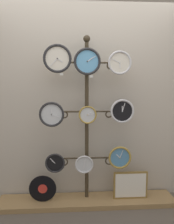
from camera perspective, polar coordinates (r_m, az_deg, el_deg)
The scene contains 17 objects.
ground_plane at distance 2.67m, azimuth 0.57°, elevation -26.42°, with size 12.00×12.00×0.00m, color brown.
shop_wall at distance 2.81m, azimuth -0.28°, elevation 5.50°, with size 4.40×0.04×2.80m.
low_shelf at distance 2.95m, azimuth 0.01°, elevation -22.23°, with size 2.20×0.36×0.06m.
display_stand at distance 2.75m, azimuth -0.07°, elevation -9.36°, with size 0.67×0.44×2.06m.
clock_top_left at distance 2.57m, azimuth -7.76°, elevation 13.66°, with size 0.32×0.04×0.32m.
clock_top_center at distance 2.57m, azimuth 0.16°, elevation 13.06°, with size 0.31×0.04×0.31m.
clock_top_right at distance 2.63m, azimuth 8.55°, elevation 12.61°, with size 0.28×0.04×0.28m.
clock_middle_left at distance 2.56m, azimuth -9.22°, elevation -0.62°, with size 0.29×0.04×0.29m.
clock_middle_center at distance 2.60m, azimuth 0.17°, elevation -0.76°, with size 0.22×0.04×0.22m.
clock_middle_right at distance 2.63m, azimuth 9.19°, elevation 0.23°, with size 0.29×0.04×0.29m.
clock_bottom_left at distance 2.70m, azimuth -8.35°, elevation -13.04°, with size 0.24×0.04×0.24m.
clock_bottom_center at distance 2.72m, azimuth -0.74°, elevation -13.52°, with size 0.22×0.04×0.22m.
clock_bottom_right at distance 2.73m, azimuth 8.57°, elevation -11.68°, with size 0.28×0.04×0.28m.
vinyl_record at distance 2.85m, azimuth -11.51°, elevation -19.05°, with size 0.33×0.01×0.33m.
picture_frame at distance 2.92m, azimuth 11.29°, elevation -18.23°, with size 0.43×0.02×0.35m.
price_tag_upper at distance 2.55m, azimuth -6.69°, elevation 9.81°, with size 0.04×0.00×0.03m.
price_tag_mid at distance 2.56m, azimuth 1.12°, elevation 9.32°, with size 0.04×0.00×0.03m.
Camera 1 is at (-0.17, -2.23, 1.45)m, focal length 35.00 mm.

